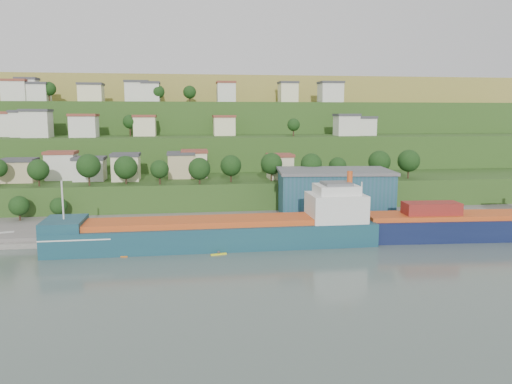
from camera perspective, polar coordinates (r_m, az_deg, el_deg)
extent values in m
plane|color=#4D5E57|center=(106.31, -6.13, -7.54)|extent=(500.00, 500.00, 0.00)
cube|color=slate|center=(135.38, 1.94, -3.92)|extent=(220.00, 26.00, 4.00)
cube|color=#284719|center=(160.81, -6.85, -1.94)|extent=(260.00, 32.00, 20.00)
cube|color=#284719|center=(190.37, -7.07, -0.27)|extent=(280.00, 32.00, 44.00)
cube|color=#284719|center=(220.04, -7.23, 0.95)|extent=(300.00, 32.00, 70.00)
cube|color=olive|center=(293.53, -7.48, 2.91)|extent=(360.00, 120.00, 96.00)
cube|color=tan|center=(164.51, -25.42, 2.11)|extent=(9.22, 7.74, 6.16)
cube|color=#3F3F44|center=(164.19, -25.50, 3.34)|extent=(9.82, 8.34, 0.90)
cube|color=silver|center=(165.63, -21.32, 2.71)|extent=(8.67, 7.45, 7.90)
cube|color=brown|center=(165.26, -21.41, 4.22)|extent=(9.27, 8.05, 0.90)
cube|color=silver|center=(160.40, -18.46, 2.40)|extent=(8.96, 7.87, 6.34)
cube|color=#3F3F44|center=(160.06, -18.52, 3.69)|extent=(9.56, 8.47, 0.90)
cube|color=beige|center=(157.14, -14.63, 2.64)|extent=(7.98, 8.05, 7.43)
cube|color=#3F3F44|center=(156.76, -14.68, 4.15)|extent=(8.58, 8.65, 0.90)
cube|color=tan|center=(160.19, -8.53, 2.93)|extent=(8.13, 7.91, 7.37)
cube|color=#3F3F44|center=(159.83, -8.56, 4.41)|extent=(8.73, 8.51, 0.90)
cube|color=beige|center=(161.66, -7.05, 3.10)|extent=(7.83, 8.72, 7.86)
cube|color=brown|center=(161.29, -7.08, 4.65)|extent=(8.43, 9.32, 0.90)
cube|color=beige|center=(156.60, 2.76, 2.80)|extent=(7.28, 7.76, 6.91)
cube|color=brown|center=(156.24, 2.77, 4.22)|extent=(7.88, 8.36, 0.90)
cube|color=silver|center=(203.08, -25.77, 6.88)|extent=(8.70, 8.16, 8.13)
cube|color=brown|center=(203.04, -25.86, 8.15)|extent=(9.30, 8.76, 0.90)
cube|color=silver|center=(196.93, -24.69, 6.99)|extent=(9.66, 8.58, 8.58)
cube|color=#3F3F44|center=(196.90, -24.78, 8.36)|extent=(10.26, 9.18, 0.90)
cube|color=silver|center=(191.07, -23.76, 7.06)|extent=(9.16, 7.98, 8.91)
cube|color=#3F3F44|center=(191.04, -23.85, 8.53)|extent=(9.76, 8.58, 0.90)
cube|color=silver|center=(187.50, -19.06, 7.06)|extent=(9.01, 8.29, 7.32)
cube|color=brown|center=(187.45, -19.12, 8.31)|extent=(9.61, 8.89, 0.90)
cube|color=beige|center=(192.15, -12.58, 7.30)|extent=(7.93, 8.02, 6.94)
cube|color=brown|center=(192.10, -12.62, 8.47)|extent=(8.53, 8.62, 0.90)
cube|color=beige|center=(193.21, -3.67, 7.48)|extent=(7.93, 8.96, 6.81)
cube|color=brown|center=(193.16, -3.69, 8.63)|extent=(8.53, 9.56, 0.90)
cube|color=silver|center=(193.66, 10.29, 7.45)|extent=(8.23, 7.64, 7.36)
cube|color=#3F3F44|center=(193.61, 10.32, 8.67)|extent=(8.83, 8.24, 0.90)
cube|color=silver|center=(197.98, 12.07, 7.28)|extent=(8.48, 8.20, 6.40)
cube|color=#3F3F44|center=(197.93, 12.10, 8.34)|extent=(9.08, 8.80, 0.90)
cube|color=silver|center=(225.65, -25.74, 10.28)|extent=(9.23, 8.59, 7.95)
cube|color=brown|center=(225.88, -25.82, 11.40)|extent=(9.83, 9.19, 0.90)
cube|color=silver|center=(227.21, -24.63, 10.45)|extent=(7.79, 7.20, 8.89)
cube|color=#3F3F44|center=(227.47, -24.71, 11.68)|extent=(8.39, 7.80, 0.90)
cube|color=silver|center=(224.88, -23.83, 10.28)|extent=(9.87, 8.70, 6.92)
cube|color=#3F3F44|center=(225.07, -23.89, 11.27)|extent=(10.47, 9.30, 0.90)
cube|color=beige|center=(216.80, -18.32, 10.62)|extent=(9.32, 8.32, 6.67)
cube|color=#3F3F44|center=(216.98, -18.37, 11.62)|extent=(9.92, 8.92, 0.90)
cube|color=silver|center=(217.58, -13.44, 10.99)|extent=(9.31, 8.40, 8.00)
cube|color=#3F3F44|center=(217.81, -13.49, 12.16)|extent=(9.91, 9.00, 0.90)
cube|color=silver|center=(215.26, -11.91, 11.00)|extent=(7.01, 7.78, 7.49)
cube|color=#3F3F44|center=(215.48, -11.95, 12.12)|extent=(7.61, 8.38, 0.90)
cube|color=silver|center=(221.82, -3.44, 11.21)|extent=(7.75, 7.38, 8.34)
cube|color=brown|center=(222.06, -3.45, 12.40)|extent=(8.35, 7.98, 0.90)
cube|color=beige|center=(224.99, 3.67, 11.18)|extent=(7.65, 8.31, 8.41)
cube|color=#3F3F44|center=(225.23, 3.68, 12.37)|extent=(8.25, 8.91, 0.90)
cube|color=silver|center=(222.88, 8.50, 11.10)|extent=(9.40, 8.99, 8.19)
cube|color=#3F3F44|center=(223.11, 8.52, 12.27)|extent=(10.00, 9.59, 0.90)
cylinder|color=#382619|center=(152.25, -23.55, 1.17)|extent=(0.50, 0.50, 3.03)
sphere|color=black|center=(151.90, -23.62, 2.34)|extent=(5.92, 5.92, 5.92)
cylinder|color=#382619|center=(148.43, -18.53, 1.42)|extent=(0.50, 0.50, 3.82)
sphere|color=black|center=(148.03, -18.60, 2.86)|extent=(6.71, 6.71, 6.71)
cylinder|color=#382619|center=(149.06, -14.63, 1.46)|extent=(0.50, 0.50, 2.99)
sphere|color=black|center=(148.68, -14.68, 2.74)|extent=(6.73, 6.73, 6.73)
cylinder|color=#382619|center=(146.04, -10.93, 1.44)|extent=(0.50, 0.50, 2.98)
sphere|color=black|center=(145.70, -10.97, 2.58)|extent=(5.29, 5.29, 5.29)
cylinder|color=#382619|center=(145.26, -6.47, 1.45)|extent=(0.50, 0.50, 2.71)
sphere|color=black|center=(144.90, -6.49, 2.67)|extent=(6.36, 6.36, 6.36)
cylinder|color=#382619|center=(148.67, -2.88, 1.77)|extent=(0.50, 0.50, 3.24)
sphere|color=black|center=(148.29, -2.89, 3.05)|extent=(6.24, 6.24, 6.24)
cylinder|color=#382619|center=(150.76, 1.78, 1.92)|extent=(0.50, 0.50, 3.50)
sphere|color=black|center=(150.37, 1.78, 3.26)|extent=(6.55, 6.55, 6.55)
cylinder|color=#382619|center=(150.12, 6.31, 1.86)|extent=(0.50, 0.50, 3.61)
sphere|color=black|center=(149.74, 6.33, 3.21)|extent=(6.32, 6.32, 6.32)
cylinder|color=#382619|center=(155.76, 9.28, 1.90)|extent=(0.50, 0.50, 2.77)
sphere|color=black|center=(155.45, 9.31, 2.95)|extent=(5.41, 5.41, 5.41)
cylinder|color=#382619|center=(160.45, 13.87, 2.09)|extent=(0.50, 0.50, 3.50)
sphere|color=black|center=(160.08, 13.92, 3.38)|extent=(6.88, 6.88, 6.88)
cylinder|color=#382619|center=(164.06, 17.00, 2.13)|extent=(0.50, 0.50, 3.67)
sphere|color=black|center=(163.69, 17.06, 3.43)|extent=(6.93, 6.93, 6.93)
cylinder|color=#382619|center=(212.97, -11.10, 10.42)|extent=(0.50, 0.50, 2.78)
sphere|color=black|center=(213.08, -11.13, 11.18)|extent=(5.30, 5.30, 5.30)
cylinder|color=#382619|center=(218.84, -7.58, 10.47)|extent=(0.50, 0.50, 2.90)
sphere|color=black|center=(218.95, -7.59, 11.25)|extent=(5.54, 5.54, 5.54)
cylinder|color=#382619|center=(224.07, -11.38, 10.46)|extent=(0.50, 0.50, 3.88)
sphere|color=black|center=(224.20, -11.41, 11.32)|extent=(5.16, 5.16, 5.16)
cylinder|color=#382619|center=(184.74, 4.30, 6.82)|extent=(0.50, 0.50, 2.97)
sphere|color=black|center=(184.67, 4.31, 7.67)|extent=(4.60, 4.60, 4.60)
cylinder|color=#382619|center=(190.61, -14.18, 6.79)|extent=(0.50, 0.50, 3.94)
sphere|color=black|center=(190.54, -14.22, 7.80)|extent=(5.09, 5.09, 5.09)
cylinder|color=#382619|center=(222.28, -22.53, 9.97)|extent=(0.50, 0.50, 3.78)
sphere|color=black|center=(222.41, -22.59, 10.85)|extent=(5.56, 5.56, 5.56)
cylinder|color=#382619|center=(222.85, -11.48, 10.44)|extent=(0.50, 0.50, 3.64)
sphere|color=black|center=(222.98, -11.50, 11.29)|extent=(5.44, 5.44, 5.44)
cube|color=#14384C|center=(114.74, -4.75, -5.47)|extent=(73.91, 11.81, 7.39)
cube|color=#C74B1A|center=(113.65, -5.85, -3.38)|extent=(54.90, 9.65, 1.27)
cube|color=#14384C|center=(116.52, -21.09, -3.42)|extent=(8.47, 11.63, 2.11)
cube|color=silver|center=(118.31, 9.12, -1.72)|extent=(12.69, 10.59, 6.33)
cube|color=silver|center=(117.62, 9.17, 0.31)|extent=(9.52, 8.47, 2.11)
cube|color=#595B5E|center=(117.42, 9.18, 0.97)|extent=(6.35, 6.35, 0.63)
cylinder|color=#C74B1A|center=(118.24, 10.67, 1.60)|extent=(1.27, 1.27, 3.17)
cylinder|color=silver|center=(115.57, -21.23, -0.86)|extent=(0.38, 0.38, 8.44)
cube|color=silver|center=(116.33, -19.50, -4.53)|extent=(14.81, 11.97, 0.26)
cube|color=#0B1233|center=(133.70, 23.49, -4.19)|extent=(66.84, 15.27, 7.29)
cube|color=#C74B1A|center=(131.73, 22.78, -2.47)|extent=(49.08, 12.15, 1.10)
cylinder|color=silver|center=(119.48, 11.94, -0.69)|extent=(0.38, 0.38, 7.73)
cube|color=maroon|center=(127.08, 19.41, -1.76)|extent=(13.58, 6.36, 2.87)
cube|color=#1D4D59|center=(140.88, 8.89, -0.21)|extent=(31.80, 21.19, 12.00)
cube|color=#595B5E|center=(140.03, 8.96, 2.38)|extent=(32.90, 22.29, 0.80)
cube|color=silver|center=(133.96, -26.81, -4.31)|extent=(4.50, 2.54, 0.85)
cube|color=orange|center=(110.44, -15.22, -7.11)|extent=(3.13, 1.08, 0.23)
sphere|color=#3F3F44|center=(110.33, -15.23, -6.92)|extent=(0.54, 0.54, 0.54)
cube|color=yellow|center=(108.56, -4.29, -7.09)|extent=(3.52, 1.33, 0.26)
sphere|color=#3F3F44|center=(108.45, -4.29, -6.87)|extent=(0.61, 0.61, 0.61)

